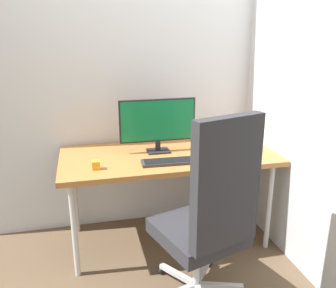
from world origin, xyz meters
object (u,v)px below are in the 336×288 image
Objects in this scene: office_chair at (210,215)px; coffee_mug at (241,138)px; notebook at (241,151)px; pen_holder at (208,137)px; monitor at (158,122)px; desk_clamp_accessory at (96,165)px; keyboard at (173,161)px; mouse at (215,155)px.

coffee_mug is (0.59, 0.89, 0.15)m from office_chair.
notebook is at bearing -115.01° from coffee_mug.
office_chair is 6.46× the size of pen_holder.
monitor is at bearing 98.04° from office_chair.
coffee_mug is at bearing 14.81° from desk_clamp_accessory.
coffee_mug is at bearing 25.87° from keyboard.
notebook is (0.61, -0.16, -0.22)m from monitor.
mouse is at bearing 3.24° from desk_clamp_accessory.
office_chair is 1.01m from pen_holder.
mouse is at bearing -29.75° from monitor.
monitor is 5.27× the size of mouse.
pen_holder is 3.19× the size of desk_clamp_accessory.
coffee_mug is at bearing -10.33° from pen_holder.
pen_holder is 1.52× the size of coffee_mug.
pen_holder reaches higher than desk_clamp_accessory.
coffee_mug reaches higher than notebook.
pen_holder reaches higher than notebook.
notebook is 0.24m from coffee_mug.
coffee_mug is at bearing 60.42° from notebook.
mouse reaches higher than keyboard.
mouse is 0.58× the size of pen_holder.
keyboard is 2.40× the size of pen_holder.
keyboard is 0.34m from mouse.
office_chair is 9.80× the size of coffee_mug.
desk_clamp_accessory is at bearing -179.17° from notebook.
coffee_mug is at bearing 49.27° from mouse.
desk_clamp_accessory is at bearing -165.19° from coffee_mug.
notebook is at bearing -15.02° from monitor.
pen_holder is (0.32, 0.94, 0.17)m from office_chair.
pen_holder is at bearing 21.74° from desk_clamp_accessory.
office_chair is at bearing -123.73° from coffee_mug.
pen_holder is 0.32m from notebook.
office_chair is at bearing -108.70° from pen_holder.
desk_clamp_accessory is (-0.86, -0.05, 0.01)m from mouse.
keyboard is 7.66× the size of desk_clamp_accessory.
mouse is (0.26, 0.62, 0.13)m from office_chair.
mouse is at bearing 67.01° from office_chair.
monitor is at bearing 29.20° from desk_clamp_accessory.
coffee_mug is (0.10, 0.21, 0.03)m from notebook.
monitor reaches higher than pen_holder.
mouse is 0.42m from coffee_mug.
monitor reaches higher than notebook.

